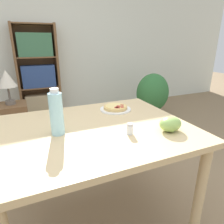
{
  "coord_description": "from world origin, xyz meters",
  "views": [
    {
      "loc": [
        -0.34,
        -1.01,
        1.23
      ],
      "look_at": [
        0.15,
        0.1,
        0.79
      ],
      "focal_mm": 32.0,
      "sensor_mm": 36.0,
      "label": 1
    }
  ],
  "objects_px": {
    "salt_shaker": "(130,129)",
    "side_table": "(15,125)",
    "pizza_on_plate": "(115,108)",
    "table_lamp": "(7,80)",
    "bookshelf": "(38,75)",
    "grape_bunch": "(170,124)",
    "drink_bottle": "(56,113)",
    "potted_plant_floor": "(152,94)"
  },
  "relations": [
    {
      "from": "pizza_on_plate",
      "to": "grape_bunch",
      "type": "bearing_deg",
      "value": -73.98
    },
    {
      "from": "side_table",
      "to": "grape_bunch",
      "type": "bearing_deg",
      "value": -61.37
    },
    {
      "from": "grape_bunch",
      "to": "table_lamp",
      "type": "distance_m",
      "value": 1.94
    },
    {
      "from": "pizza_on_plate",
      "to": "table_lamp",
      "type": "relative_size",
      "value": 0.58
    },
    {
      "from": "grape_bunch",
      "to": "side_table",
      "type": "height_order",
      "value": "grape_bunch"
    },
    {
      "from": "grape_bunch",
      "to": "potted_plant_floor",
      "type": "height_order",
      "value": "grape_bunch"
    },
    {
      "from": "side_table",
      "to": "drink_bottle",
      "type": "bearing_deg",
      "value": -77.57
    },
    {
      "from": "pizza_on_plate",
      "to": "grape_bunch",
      "type": "height_order",
      "value": "grape_bunch"
    },
    {
      "from": "pizza_on_plate",
      "to": "table_lamp",
      "type": "height_order",
      "value": "table_lamp"
    },
    {
      "from": "salt_shaker",
      "to": "table_lamp",
      "type": "distance_m",
      "value": 1.78
    },
    {
      "from": "pizza_on_plate",
      "to": "drink_bottle",
      "type": "distance_m",
      "value": 0.54
    },
    {
      "from": "grape_bunch",
      "to": "bookshelf",
      "type": "bearing_deg",
      "value": 101.3
    },
    {
      "from": "pizza_on_plate",
      "to": "potted_plant_floor",
      "type": "distance_m",
      "value": 1.95
    },
    {
      "from": "pizza_on_plate",
      "to": "side_table",
      "type": "bearing_deg",
      "value": 122.78
    },
    {
      "from": "grape_bunch",
      "to": "salt_shaker",
      "type": "relative_size",
      "value": 2.07
    },
    {
      "from": "pizza_on_plate",
      "to": "bookshelf",
      "type": "distance_m",
      "value": 2.2
    },
    {
      "from": "salt_shaker",
      "to": "side_table",
      "type": "relative_size",
      "value": 0.12
    },
    {
      "from": "salt_shaker",
      "to": "table_lamp",
      "type": "xyz_separation_m",
      "value": [
        -0.69,
        1.64,
        0.04
      ]
    },
    {
      "from": "grape_bunch",
      "to": "drink_bottle",
      "type": "bearing_deg",
      "value": 159.98
    },
    {
      "from": "side_table",
      "to": "potted_plant_floor",
      "type": "relative_size",
      "value": 0.71
    },
    {
      "from": "bookshelf",
      "to": "table_lamp",
      "type": "bearing_deg",
      "value": -113.26
    },
    {
      "from": "grape_bunch",
      "to": "drink_bottle",
      "type": "distance_m",
      "value": 0.65
    },
    {
      "from": "pizza_on_plate",
      "to": "grape_bunch",
      "type": "distance_m",
      "value": 0.49
    },
    {
      "from": "drink_bottle",
      "to": "salt_shaker",
      "type": "distance_m",
      "value": 0.41
    },
    {
      "from": "drink_bottle",
      "to": "potted_plant_floor",
      "type": "height_order",
      "value": "drink_bottle"
    },
    {
      "from": "grape_bunch",
      "to": "potted_plant_floor",
      "type": "bearing_deg",
      "value": 57.56
    },
    {
      "from": "salt_shaker",
      "to": "bookshelf",
      "type": "bearing_deg",
      "value": 96.45
    },
    {
      "from": "salt_shaker",
      "to": "drink_bottle",
      "type": "bearing_deg",
      "value": 155.84
    },
    {
      "from": "pizza_on_plate",
      "to": "drink_bottle",
      "type": "xyz_separation_m",
      "value": [
        -0.47,
        -0.25,
        0.11
      ]
    },
    {
      "from": "pizza_on_plate",
      "to": "grape_bunch",
      "type": "relative_size",
      "value": 1.73
    },
    {
      "from": "bookshelf",
      "to": "side_table",
      "type": "height_order",
      "value": "bookshelf"
    },
    {
      "from": "salt_shaker",
      "to": "potted_plant_floor",
      "type": "relative_size",
      "value": 0.09
    },
    {
      "from": "salt_shaker",
      "to": "potted_plant_floor",
      "type": "distance_m",
      "value": 2.32
    },
    {
      "from": "drink_bottle",
      "to": "bookshelf",
      "type": "relative_size",
      "value": 0.17
    },
    {
      "from": "table_lamp",
      "to": "pizza_on_plate",
      "type": "bearing_deg",
      "value": -57.22
    },
    {
      "from": "side_table",
      "to": "pizza_on_plate",
      "type": "bearing_deg",
      "value": -57.22
    },
    {
      "from": "pizza_on_plate",
      "to": "salt_shaker",
      "type": "height_order",
      "value": "salt_shaker"
    },
    {
      "from": "salt_shaker",
      "to": "table_lamp",
      "type": "height_order",
      "value": "table_lamp"
    },
    {
      "from": "table_lamp",
      "to": "bookshelf",
      "type": "bearing_deg",
      "value": 66.74
    },
    {
      "from": "pizza_on_plate",
      "to": "bookshelf",
      "type": "height_order",
      "value": "bookshelf"
    },
    {
      "from": "drink_bottle",
      "to": "salt_shaker",
      "type": "relative_size",
      "value": 4.03
    },
    {
      "from": "pizza_on_plate",
      "to": "salt_shaker",
      "type": "xyz_separation_m",
      "value": [
        -0.1,
        -0.41,
        0.02
      ]
    }
  ]
}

